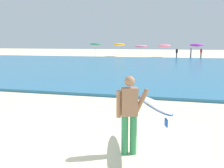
% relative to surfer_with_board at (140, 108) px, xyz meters
% --- Properties ---
extents(ground_plane, '(160.00, 160.00, 0.00)m').
position_rel_surfer_with_board_xyz_m(ground_plane, '(-2.77, -0.12, -1.03)').
color(ground_plane, beige).
extents(sea, '(120.00, 28.00, 0.14)m').
position_rel_surfer_with_board_xyz_m(sea, '(-2.77, 19.19, -0.96)').
color(sea, teal).
rests_on(sea, ground).
extents(surfer_with_board, '(1.29, 2.39, 1.73)m').
position_rel_surfer_with_board_xyz_m(surfer_with_board, '(0.00, 0.00, 0.00)').
color(surfer_with_board, '#338E56').
rests_on(surfer_with_board, ground).
extents(beach_umbrella_0, '(1.84, 1.85, 2.35)m').
position_rel_surfer_with_board_xyz_m(beach_umbrella_0, '(-12.07, 34.53, 1.09)').
color(beach_umbrella_0, beige).
rests_on(beach_umbrella_0, ground).
extents(beach_umbrella_1, '(2.09, 2.12, 2.34)m').
position_rel_surfer_with_board_xyz_m(beach_umbrella_1, '(-8.51, 36.89, 1.02)').
color(beach_umbrella_1, beige).
rests_on(beach_umbrella_1, ground).
extents(beach_umbrella_2, '(2.11, 2.12, 2.01)m').
position_rel_surfer_with_board_xyz_m(beach_umbrella_2, '(-4.40, 34.84, 0.76)').
color(beach_umbrella_2, beige).
rests_on(beach_umbrella_2, ground).
extents(beach_umbrella_3, '(2.19, 2.20, 2.13)m').
position_rel_surfer_with_board_xyz_m(beach_umbrella_3, '(-0.74, 36.76, 0.84)').
color(beach_umbrella_3, beige).
rests_on(beach_umbrella_3, ground).
extents(beach_umbrella_4, '(2.07, 2.08, 2.28)m').
position_rel_surfer_with_board_xyz_m(beach_umbrella_4, '(4.14, 34.65, 0.99)').
color(beach_umbrella_4, beige).
rests_on(beach_umbrella_4, ground).
extents(beachgoer_near_row_left, '(0.32, 0.20, 1.58)m').
position_rel_surfer_with_board_xyz_m(beachgoer_near_row_left, '(1.25, 34.07, -0.18)').
color(beachgoer_near_row_left, '#383842').
rests_on(beachgoer_near_row_left, ground).
extents(beachgoer_near_row_mid, '(0.32, 0.20, 1.58)m').
position_rel_surfer_with_board_xyz_m(beachgoer_near_row_mid, '(3.37, 34.65, -0.18)').
color(beachgoer_near_row_mid, '#383842').
rests_on(beachgoer_near_row_mid, ground).
extents(beachgoer_near_row_right, '(0.32, 0.20, 1.58)m').
position_rel_surfer_with_board_xyz_m(beachgoer_near_row_right, '(4.87, 34.63, -0.18)').
color(beachgoer_near_row_right, '#383842').
rests_on(beachgoer_near_row_right, ground).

